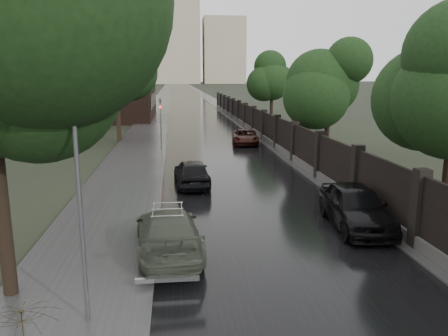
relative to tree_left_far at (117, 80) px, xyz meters
The scene contains 15 objects.
road 160.29m from the tree_left_far, 87.14° to the left, with size 8.00×420.00×0.02m, color black.
sidewalk_left 160.10m from the tree_left_far, 89.28° to the left, with size 4.00×420.00×0.16m, color #2D2D2D.
verge_right 160.65m from the tree_left_far, 85.18° to the left, with size 3.00×420.00×0.08m, color #2D2D2D.
fence_right 13.44m from the tree_left_far, ahead, with size 0.45×75.72×2.70m.
tree_left_far is the anchor object (origin of this frame).
tree_right_b 17.45m from the tree_left_far, 27.30° to the right, with size 4.08×4.08×7.01m.
tree_right_c 18.45m from the tree_left_far, 32.83° to the left, with size 4.08×4.08×7.01m.
lamp_post 28.73m from the tree_left_far, 84.79° to the right, with size 0.25×0.12×5.11m.
traffic_light 6.84m from the tree_left_far, 53.53° to the right, with size 0.16×0.32×4.00m.
brick_building 24.63m from the tree_left_far, 114.44° to the left, with size 24.00×18.00×20.00m, color black.
stalinist_tower 272.14m from the tree_left_far, 88.30° to the left, with size 92.00×30.00×159.00m.
volga_sedan 25.23m from the tree_left_far, 79.79° to the right, with size 1.99×4.89×1.42m, color #424A3B.
hatchback_left 17.37m from the tree_left_far, 70.74° to the right, with size 1.70×4.23×1.44m, color black.
car_right_near 25.85m from the tree_left_far, 63.41° to the right, with size 1.93×4.81×1.64m, color black.
car_right_far 11.73m from the tree_left_far, 11.70° to the right, with size 2.07×4.49×1.25m, color black.
Camera 1 is at (-3.33, -7.88, 5.65)m, focal length 35.00 mm.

